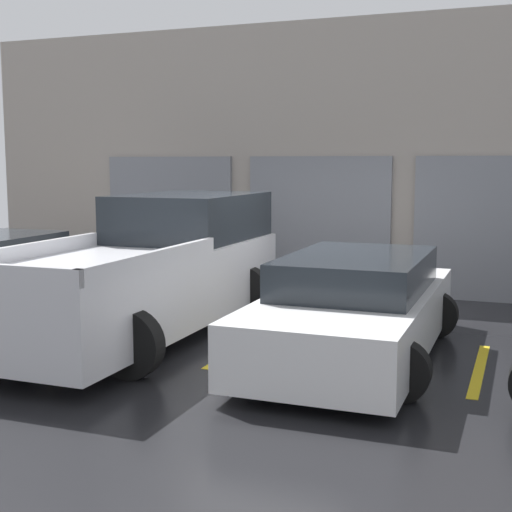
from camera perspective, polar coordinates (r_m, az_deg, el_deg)
The scene contains 7 objects.
ground_plane at distance 10.28m, azimuth 1.46°, elevation -5.59°, with size 28.00×28.00×0.00m, color black.
shophouse_building at distance 13.16m, azimuth 6.28°, elevation 7.65°, with size 14.32×0.68×4.83m.
pickup_truck at distance 9.88m, azimuth -8.26°, elevation -1.11°, with size 2.42×5.48×1.85m.
sedan_white at distance 8.62m, azimuth 7.92°, elevation -4.21°, with size 2.17×4.47×1.23m.
parking_stripe_left at distance 10.56m, azimuth -15.94°, elevation -5.50°, with size 0.12×2.20×0.01m, color gold.
parking_stripe_centre at distance 9.16m, azimuth -1.12°, elevation -7.20°, with size 0.12×2.20×0.01m, color gold.
parking_stripe_right at distance 8.54m, azimuth 17.43°, elevation -8.64°, with size 0.12×2.20×0.01m, color gold.
Camera 1 is at (3.32, -9.44, 2.33)m, focal length 50.00 mm.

